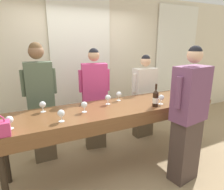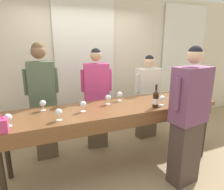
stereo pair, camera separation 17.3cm
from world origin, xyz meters
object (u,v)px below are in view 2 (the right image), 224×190
guest_olive_jacket (43,100)px  host_pouring (188,119)px  guest_pink_top (97,99)px  wine_glass_front_right (43,103)px  wine_glass_front_left (120,95)px  tasting_bar (115,112)px  wine_glass_front_mid (8,118)px  wine_glass_center_right (108,98)px  wine_bottle (156,99)px  wine_glass_center_left (162,99)px  wine_glass_center_mid (59,112)px  guest_cream_sweater (148,97)px  wine_glass_back_left (83,104)px

guest_olive_jacket → host_pouring: (1.65, -1.35, -0.07)m
guest_pink_top → host_pouring: 1.56m
wine_glass_front_right → wine_glass_front_left: bearing=0.4°
tasting_bar → wine_glass_front_mid: 1.36m
wine_glass_front_mid → host_pouring: size_ratio=0.08×
wine_glass_front_right → wine_glass_center_right: 0.91m
wine_glass_front_mid → wine_glass_center_right: size_ratio=1.00×
wine_bottle → wine_glass_center_right: bearing=145.1°
wine_glass_center_right → wine_glass_center_left: bearing=-26.0°
tasting_bar → guest_olive_jacket: 1.15m
guest_pink_top → wine_glass_front_right: bearing=-153.6°
wine_glass_center_mid → guest_cream_sweater: 2.02m
wine_glass_front_mid → guest_olive_jacket: 0.95m
guest_pink_top → tasting_bar: bearing=-87.1°
guest_cream_sweater → wine_glass_front_left: bearing=-151.2°
guest_pink_top → guest_cream_sweater: 1.04m
host_pouring → wine_glass_center_left: bearing=98.1°
tasting_bar → wine_glass_front_left: size_ratio=21.49×
wine_glass_front_left → tasting_bar: bearing=-127.7°
tasting_bar → wine_glass_front_left: (0.19, 0.25, 0.18)m
guest_olive_jacket → guest_pink_top: 0.89m
wine_glass_front_mid → wine_glass_center_left: same height
wine_glass_back_left → guest_cream_sweater: (1.46, 0.70, -0.24)m
wine_glass_center_left → wine_glass_center_mid: 1.47m
wine_glass_front_mid → guest_cream_sweater: guest_cream_sweater is taller
tasting_bar → wine_glass_center_mid: 0.85m
wine_glass_center_right → host_pouring: host_pouring is taller
host_pouring → wine_bottle: bearing=116.5°
wine_glass_center_right → guest_cream_sweater: 1.20m
wine_glass_center_left → guest_olive_jacket: bearing=150.8°
wine_glass_front_right → wine_glass_center_mid: same height
wine_glass_front_left → guest_olive_jacket: guest_olive_jacket is taller
tasting_bar → wine_glass_back_left: 0.50m
wine_glass_front_mid → guest_cream_sweater: bearing=19.8°
guest_cream_sweater → wine_glass_center_right: bearing=-152.6°
wine_glass_back_left → guest_olive_jacket: size_ratio=0.08×
wine_glass_center_mid → tasting_bar: bearing=13.5°
wine_bottle → wine_glass_center_left: wine_bottle is taller
wine_glass_front_right → host_pouring: host_pouring is taller
wine_glass_front_left → wine_glass_back_left: (-0.66, -0.26, 0.00)m
wine_glass_front_right → wine_glass_center_left: 1.67m
tasting_bar → wine_glass_front_right: bearing=165.6°
wine_glass_back_left → guest_pink_top: size_ratio=0.08×
tasting_bar → host_pouring: bearing=-42.0°
wine_glass_center_right → host_pouring: bearing=-46.6°
tasting_bar → wine_bottle: bearing=-24.3°
wine_glass_front_right → host_pouring: bearing=-28.3°
wine_bottle → host_pouring: bearing=-63.5°
wine_glass_center_right → tasting_bar: bearing=-76.1°
wine_glass_front_left → wine_glass_back_left: 0.70m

